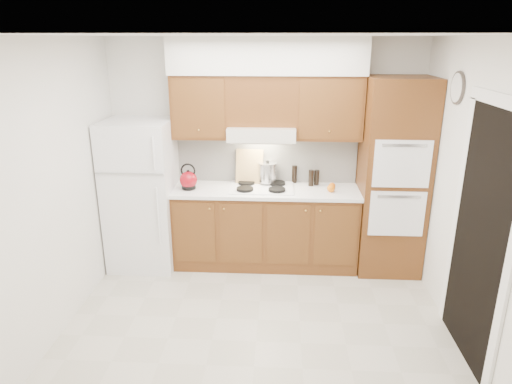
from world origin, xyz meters
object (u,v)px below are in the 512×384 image
(kettle, at_px, (188,180))
(oven_cabinet, at_px, (392,178))
(stock_pot, at_px, (268,173))
(fridge, at_px, (142,195))

(kettle, bearing_deg, oven_cabinet, -0.14)
(oven_cabinet, bearing_deg, stock_pot, 172.05)
(stock_pot, bearing_deg, fridge, -170.94)
(fridge, xyz_separation_m, oven_cabinet, (2.85, 0.03, 0.24))
(oven_cabinet, height_order, kettle, oven_cabinet)
(oven_cabinet, distance_m, kettle, 2.29)
(stock_pot, bearing_deg, kettle, -165.05)
(fridge, relative_size, oven_cabinet, 0.78)
(oven_cabinet, distance_m, stock_pot, 1.41)
(fridge, relative_size, kettle, 8.62)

